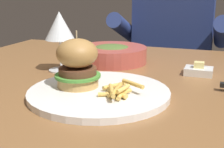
% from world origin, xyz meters
% --- Properties ---
extents(dining_table, '(1.19, 0.93, 0.74)m').
position_xyz_m(dining_table, '(0.00, 0.00, 0.65)').
color(dining_table, brown).
rests_on(dining_table, ground).
extents(main_plate, '(0.31, 0.31, 0.01)m').
position_xyz_m(main_plate, '(-0.01, -0.16, 0.75)').
color(main_plate, white).
rests_on(main_plate, dining_table).
extents(burger_sandwich, '(0.10, 0.10, 0.13)m').
position_xyz_m(burger_sandwich, '(-0.06, -0.15, 0.81)').
color(burger_sandwich, tan).
rests_on(burger_sandwich, main_plate).
extents(fries_pile, '(0.09, 0.12, 0.02)m').
position_xyz_m(fries_pile, '(0.04, -0.17, 0.76)').
color(fries_pile, '#E0B251').
rests_on(fries_pile, main_plate).
extents(wine_glass, '(0.08, 0.08, 0.17)m').
position_xyz_m(wine_glass, '(-0.19, 0.01, 0.86)').
color(wine_glass, silver).
rests_on(wine_glass, dining_table).
extents(butter_dish, '(0.07, 0.06, 0.04)m').
position_xyz_m(butter_dish, '(0.18, 0.10, 0.75)').
color(butter_dish, white).
rests_on(butter_dish, dining_table).
extents(soup_bowl, '(0.22, 0.22, 0.06)m').
position_xyz_m(soup_bowl, '(-0.09, 0.16, 0.77)').
color(soup_bowl, '#B24C42').
rests_on(soup_bowl, dining_table).
extents(diner_person, '(0.51, 0.36, 1.18)m').
position_xyz_m(diner_person, '(0.01, 0.74, 0.56)').
color(diner_person, '#282833').
rests_on(diner_person, ground).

